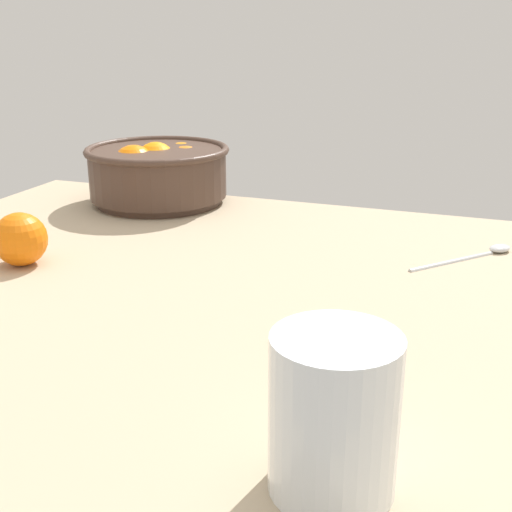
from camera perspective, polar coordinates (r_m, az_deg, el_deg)
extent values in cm
cube|color=tan|center=(77.98, 1.63, -4.36)|extent=(119.65, 83.29, 3.00)
cylinder|color=#473328|center=(118.43, -8.17, 4.80)|extent=(21.40, 21.40, 1.20)
cylinder|color=#473328|center=(117.40, -8.28, 6.95)|extent=(23.26, 23.26, 7.91)
torus|color=#473328|center=(116.64, -8.37, 8.85)|extent=(24.46, 24.46, 1.20)
sphere|color=orange|center=(116.24, -6.96, 7.22)|extent=(6.51, 6.51, 6.51)
sphere|color=orange|center=(119.61, -5.91, 7.33)|extent=(8.05, 8.05, 8.05)
sphere|color=orange|center=(123.60, -6.29, 7.85)|extent=(7.34, 7.34, 7.34)
sphere|color=orange|center=(118.98, -8.44, 7.83)|extent=(7.10, 7.10, 7.10)
sphere|color=orange|center=(119.12, -9.09, 7.54)|extent=(6.64, 6.64, 6.64)
sphere|color=orange|center=(117.27, -10.25, 7.33)|extent=(7.83, 7.83, 7.83)
sphere|color=orange|center=(110.32, -9.66, 6.22)|extent=(6.71, 6.71, 6.71)
sphere|color=orange|center=(116.36, -8.01, 6.67)|extent=(6.87, 6.87, 6.87)
cylinder|color=white|center=(45.17, 6.60, -13.17)|extent=(8.55, 8.55, 11.12)
cylinder|color=#FEB43C|center=(46.13, 6.51, -15.02)|extent=(7.53, 7.53, 7.61)
sphere|color=orange|center=(91.03, -19.30, 1.35)|extent=(6.88, 6.88, 6.88)
ellipsoid|color=silver|center=(97.52, 19.91, 0.62)|extent=(3.79, 3.89, 1.00)
cylinder|color=silver|center=(91.37, 16.26, -0.31)|extent=(9.86, 11.26, 0.70)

